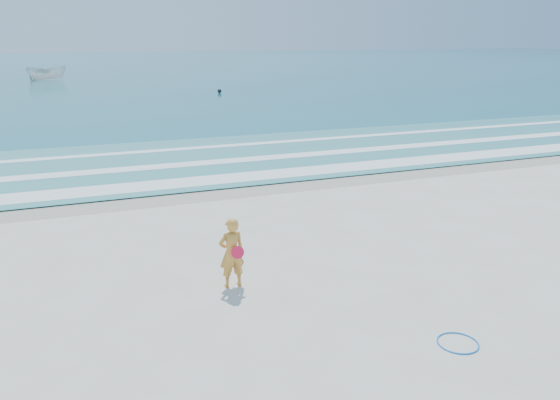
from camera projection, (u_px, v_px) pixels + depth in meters
name	position (u px, v px, depth m)	size (l,w,h in m)	color
ground	(334.00, 303.00, 10.92)	(400.00, 400.00, 0.00)	silver
wet_sand	(217.00, 190.00, 18.95)	(400.00, 2.40, 0.00)	#B2A893
ocean	(87.00, 65.00, 104.63)	(400.00, 190.00, 0.04)	#19727F
shallow	(187.00, 160.00, 23.40)	(400.00, 10.00, 0.01)	#59B7AD
foam_near	(208.00, 180.00, 20.10)	(400.00, 1.40, 0.01)	white
foam_mid	(191.00, 164.00, 22.68)	(400.00, 0.90, 0.01)	white
foam_far	(176.00, 149.00, 25.63)	(400.00, 0.60, 0.01)	white
hoop	(458.00, 343.00, 9.47)	(0.72, 0.72, 0.03)	blue
boat	(47.00, 73.00, 66.62)	(1.72, 4.56, 1.76)	silver
buoy	(219.00, 91.00, 51.56)	(0.39, 0.39, 0.39)	black
woman	(232.00, 253.00, 11.45)	(0.58, 0.42, 1.52)	orange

